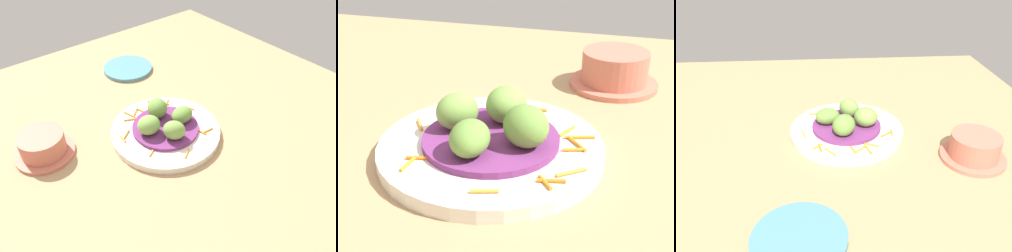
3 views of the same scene
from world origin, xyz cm
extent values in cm
cube|color=tan|center=(0.00, 0.00, 1.00)|extent=(110.00, 110.00, 2.00)
cylinder|color=silver|center=(2.86, 0.65, 2.83)|extent=(25.81, 25.81, 1.66)
cylinder|color=#702D6B|center=(2.86, 0.65, 4.07)|extent=(15.63, 15.63, 0.81)
cylinder|color=orange|center=(-2.80, 6.97, 3.86)|extent=(1.02, 2.79, 0.40)
cylinder|color=orange|center=(11.37, -3.19, 3.86)|extent=(2.85, 2.15, 0.40)
cylinder|color=orange|center=(-4.17, 7.54, 3.86)|extent=(3.10, 0.72, 0.40)
cylinder|color=orange|center=(-3.80, -7.04, 3.86)|extent=(2.23, 1.90, 0.40)
cylinder|color=orange|center=(-3.34, -7.56, 3.86)|extent=(0.99, 2.93, 0.40)
cylinder|color=orange|center=(4.50, 10.16, 3.86)|extent=(2.57, 1.88, 0.40)
cylinder|color=orange|center=(-1.25, -9.23, 3.86)|extent=(2.40, 2.98, 0.40)
cylinder|color=orange|center=(12.79, -2.61, 3.86)|extent=(0.52, 2.50, 0.40)
cylinder|color=orange|center=(10.49, 5.28, 3.86)|extent=(1.89, 1.32, 0.40)
cylinder|color=orange|center=(6.57, -8.98, 3.86)|extent=(1.35, 3.48, 0.40)
cylinder|color=orange|center=(-6.88, -1.72, 3.86)|extent=(1.19, 2.80, 0.40)
cylinder|color=orange|center=(7.56, -7.27, 3.86)|extent=(3.02, 1.71, 0.40)
cylinder|color=orange|center=(3.45, -8.69, 3.86)|extent=(1.04, 2.33, 0.40)
cylinder|color=orange|center=(4.86, -8.90, 3.86)|extent=(2.94, 2.63, 0.40)
ellipsoid|color=olive|center=(-1.43, 1.59, 6.34)|extent=(5.94, 4.81, 3.73)
ellipsoid|color=olive|center=(1.92, -3.64, 6.83)|extent=(6.95, 7.07, 4.71)
ellipsoid|color=#759E47|center=(7.15, -0.29, 6.67)|extent=(5.85, 5.43, 4.39)
ellipsoid|color=#759E47|center=(3.80, 4.94, 6.65)|extent=(6.46, 6.52, 4.36)
cylinder|color=teal|center=(-6.78, -30.02, 2.53)|extent=(14.82, 14.82, 1.06)
cylinder|color=#C66B56|center=(27.94, -11.09, 2.40)|extent=(13.23, 13.23, 0.80)
cylinder|color=#C66B56|center=(27.94, -11.09, 5.16)|extent=(9.89, 9.89, 4.73)
camera|label=1|loc=(39.27, 46.57, 54.27)|focal=35.00mm
camera|label=2|loc=(-44.74, -14.54, 31.17)|focal=53.50mm
camera|label=3|loc=(-2.77, -65.41, 42.09)|focal=35.66mm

